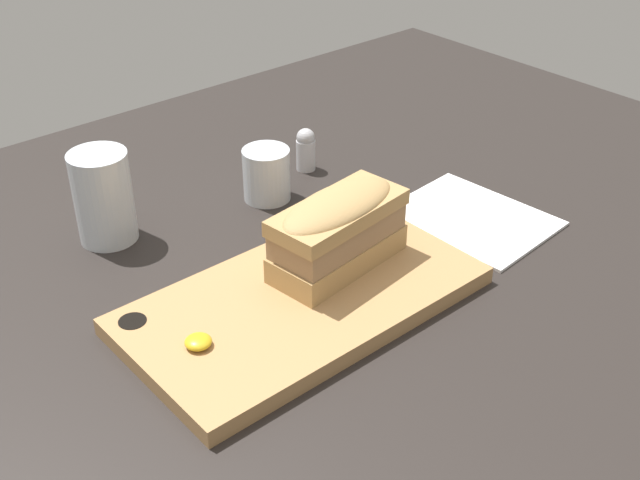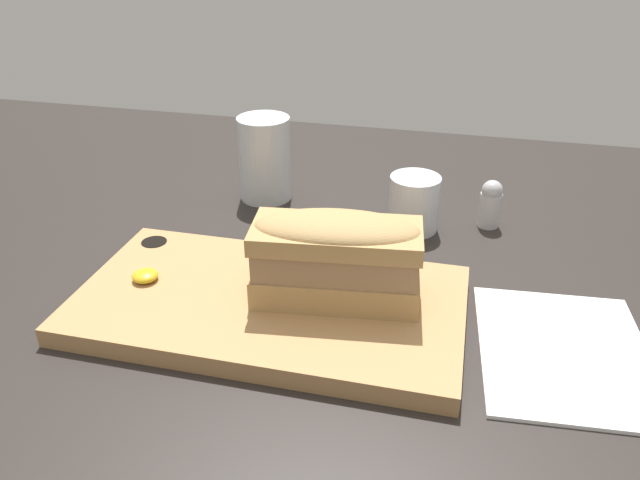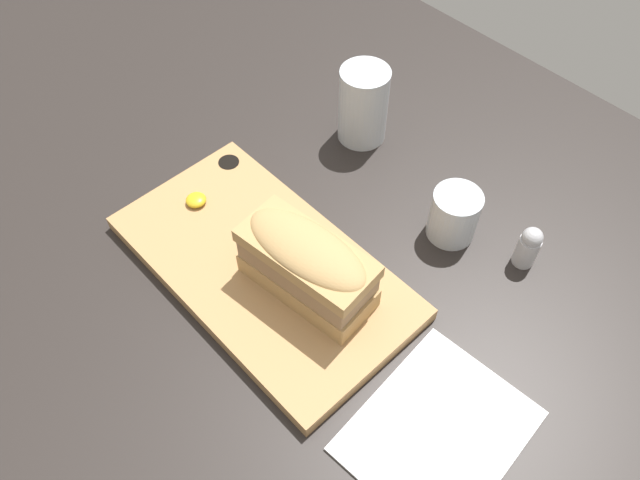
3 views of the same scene
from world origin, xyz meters
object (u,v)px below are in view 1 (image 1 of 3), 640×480
object	(u,v)px
serving_board	(302,300)
sandwich	(338,228)
wine_glass	(267,177)
salt_shaker	(306,149)
napkin	(472,218)
water_glass	(104,203)

from	to	relation	value
serving_board	sandwich	size ratio (longest dim) A/B	2.28
wine_glass	salt_shaker	world-z (taller)	wine_glass
napkin	salt_shaker	distance (cm)	26.51
wine_glass	napkin	world-z (taller)	wine_glass
water_glass	wine_glass	distance (cm)	22.04
serving_board	salt_shaker	distance (cm)	33.62
water_glass	napkin	xyz separation A→B (cm)	(38.16, -27.00, -4.90)
serving_board	water_glass	size ratio (longest dim) A/B	3.35
sandwich	napkin	xyz separation A→B (cm)	(22.38, -1.44, -6.77)
napkin	wine_glass	bearing A→B (deg)	127.04
water_glass	napkin	bearing A→B (deg)	-35.28
napkin	salt_shaker	size ratio (longest dim) A/B	3.24
water_glass	wine_glass	size ratio (longest dim) A/B	1.63
serving_board	water_glass	distance (cm)	28.88
serving_board	water_glass	xyz separation A→B (cm)	(-9.09, 27.11, 4.07)
water_glass	salt_shaker	distance (cm)	31.06
wine_glass	salt_shaker	xyz separation A→B (cm)	(9.54, 3.15, 0.01)
serving_board	sandwich	xyz separation A→B (cm)	(6.69, 1.55, 5.94)
salt_shaker	napkin	bearing A→B (deg)	-74.14
sandwich	napkin	size ratio (longest dim) A/B	0.84
wine_glass	serving_board	bearing A→B (deg)	-118.96
serving_board	napkin	xyz separation A→B (cm)	(29.07, 0.11, -0.83)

